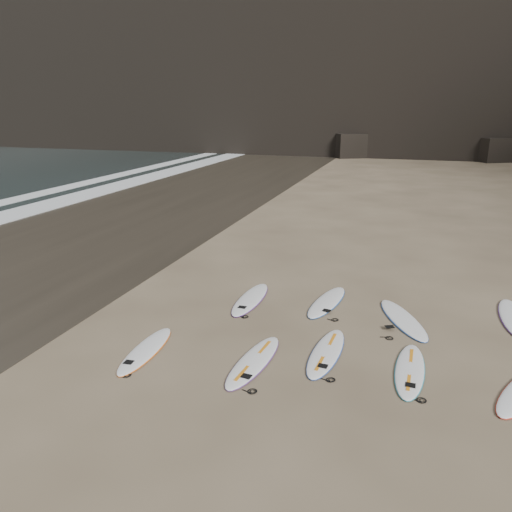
# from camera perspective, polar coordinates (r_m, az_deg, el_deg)

# --- Properties ---
(ground) EXTENTS (240.00, 240.00, 0.00)m
(ground) POSITION_cam_1_polar(r_m,az_deg,el_deg) (11.43, 10.88, -11.81)
(ground) COLOR #897559
(ground) RESTS_ON ground
(wet_sand) EXTENTS (12.00, 200.00, 0.01)m
(wet_sand) POSITION_cam_1_polar(r_m,az_deg,el_deg) (24.98, -16.98, 3.64)
(wet_sand) COLOR #383026
(wet_sand) RESTS_ON ground
(foam_near) EXTENTS (2.20, 200.00, 0.05)m
(foam_near) POSITION_cam_1_polar(r_m,az_deg,el_deg) (28.42, -26.23, 4.22)
(foam_near) COLOR white
(foam_near) RESTS_ON ground
(surfboard_0) EXTENTS (0.69, 2.44, 0.09)m
(surfboard_0) POSITION_cam_1_polar(r_m,az_deg,el_deg) (11.91, -12.49, -10.42)
(surfboard_0) COLOR white
(surfboard_0) RESTS_ON ground
(surfboard_1) EXTENTS (0.87, 2.62, 0.09)m
(surfboard_1) POSITION_cam_1_polar(r_m,az_deg,el_deg) (11.18, -0.26, -11.90)
(surfboard_1) COLOR white
(surfboard_1) RESTS_ON ground
(surfboard_2) EXTENTS (0.77, 2.57, 0.09)m
(surfboard_2) POSITION_cam_1_polar(r_m,az_deg,el_deg) (11.65, 8.03, -10.82)
(surfboard_2) COLOR white
(surfboard_2) RESTS_ON ground
(surfboard_3) EXTENTS (0.66, 2.47, 0.09)m
(surfboard_3) POSITION_cam_1_polar(r_m,az_deg,el_deg) (11.33, 17.18, -12.32)
(surfboard_3) COLOR white
(surfboard_3) RESTS_ON ground
(surfboard_5) EXTENTS (0.65, 2.67, 0.10)m
(surfboard_5) POSITION_cam_1_polar(r_m,az_deg,el_deg) (14.48, -0.64, -4.91)
(surfboard_5) COLOR white
(surfboard_5) RESTS_ON ground
(surfboard_6) EXTENTS (1.04, 2.69, 0.09)m
(surfboard_6) POSITION_cam_1_polar(r_m,az_deg,el_deg) (14.43, 8.11, -5.18)
(surfboard_6) COLOR white
(surfboard_6) RESTS_ON ground
(surfboard_7) EXTENTS (1.68, 2.72, 0.10)m
(surfboard_7) POSITION_cam_1_polar(r_m,az_deg,el_deg) (13.73, 16.45, -6.91)
(surfboard_7) COLOR white
(surfboard_7) RESTS_ON ground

